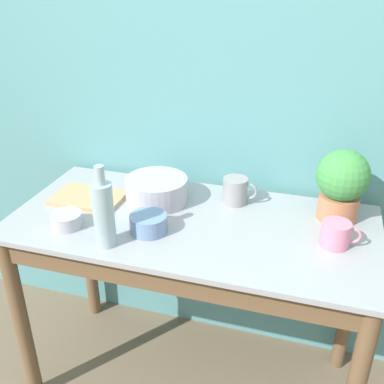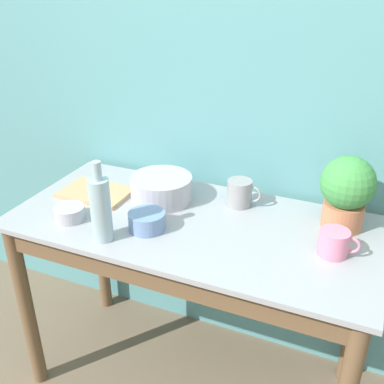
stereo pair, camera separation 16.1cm
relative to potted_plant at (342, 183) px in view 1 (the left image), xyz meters
The scene contains 10 objects.
wall_back 0.60m from the potted_plant, 158.53° to the left, with size 6.00×0.05×2.40m.
counter_table 0.63m from the potted_plant, 158.54° to the right, with size 1.35×0.64×0.82m.
potted_plant is the anchor object (origin of this frame).
bowl_wash_large 0.70m from the potted_plant, behind, with size 0.25×0.25×0.10m.
bottle_tall 0.85m from the potted_plant, 151.30° to the right, with size 0.07×0.07×0.29m.
mug_grey 0.40m from the potted_plant, behind, with size 0.14×0.10×0.10m.
mug_pink 0.22m from the potted_plant, 90.95° to the right, with size 0.13×0.10×0.09m.
bowl_small_blue 0.71m from the potted_plant, 155.60° to the right, with size 0.13×0.13×0.07m.
bowl_small_steel 1.00m from the potted_plant, 159.89° to the right, with size 0.11×0.11×0.05m.
tray_board 0.98m from the potted_plant, behind, with size 0.28×0.19×0.02m.
Camera 1 is at (0.41, -1.05, 1.67)m, focal length 42.00 mm.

